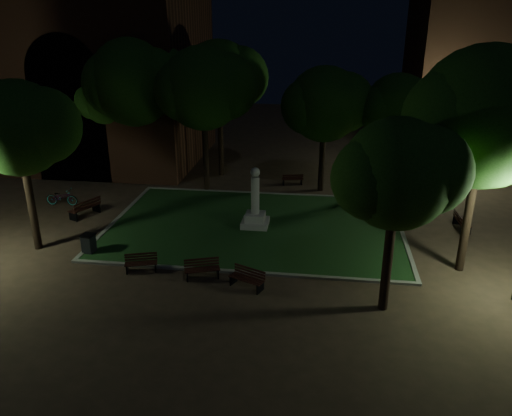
{
  "coord_description": "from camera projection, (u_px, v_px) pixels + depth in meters",
  "views": [
    {
      "loc": [
        3.33,
        -22.01,
        10.6
      ],
      "look_at": [
        0.18,
        1.0,
        1.47
      ],
      "focal_mm": 35.0,
      "sensor_mm": 36.0,
      "label": 1
    }
  ],
  "objects": [
    {
      "name": "bench_left_side",
      "position": [
        85.0,
        208.0,
        27.62
      ],
      "size": [
        1.33,
        1.92,
        1.0
      ],
      "rotation": [
        0.0,
        0.0,
        -2.0
      ],
      "color": "black",
      "rests_on": "ground"
    },
    {
      "name": "lawn",
      "position": [
        255.0,
        226.0,
        26.42
      ],
      "size": [
        15.0,
        10.0,
        0.08
      ],
      "primitive_type": "cube",
      "color": "#1C3F19",
      "rests_on": "ground"
    },
    {
      "name": "tree_west",
      "position": [
        20.0,
        128.0,
        21.9
      ],
      "size": [
        5.24,
        4.27,
        8.0
      ],
      "color": "black",
      "rests_on": "ground"
    },
    {
      "name": "tree_north_er",
      "position": [
        326.0,
        104.0,
        29.9
      ],
      "size": [
        5.59,
        4.56,
        7.75
      ],
      "color": "black",
      "rests_on": "ground"
    },
    {
      "name": "bench_west_near",
      "position": [
        141.0,
        263.0,
        21.83
      ],
      "size": [
        1.48,
        0.87,
        0.77
      ],
      "rotation": [
        0.0,
        0.0,
        0.29
      ],
      "color": "black",
      "rests_on": "ground"
    },
    {
      "name": "lamppost_nw",
      "position": [
        103.0,
        130.0,
        35.07
      ],
      "size": [
        1.18,
        0.28,
        4.05
      ],
      "color": "black",
      "rests_on": "ground"
    },
    {
      "name": "bicycle",
      "position": [
        62.0,
        197.0,
        29.23
      ],
      "size": [
        1.92,
        0.69,
        1.0
      ],
      "primitive_type": "imported",
      "rotation": [
        0.0,
        0.0,
        1.59
      ],
      "color": "black",
      "rests_on": "ground"
    },
    {
      "name": "bench_right_side",
      "position": [
        461.0,
        222.0,
        26.03
      ],
      "size": [
        0.62,
        1.58,
        0.86
      ],
      "rotation": [
        0.0,
        0.0,
        1.62
      ],
      "color": "black",
      "rests_on": "ground"
    },
    {
      "name": "bench_near_left",
      "position": [
        202.0,
        269.0,
        21.27
      ],
      "size": [
        1.58,
        0.97,
        0.82
      ],
      "rotation": [
        0.0,
        0.0,
        0.33
      ],
      "color": "black",
      "rests_on": "ground"
    },
    {
      "name": "ground",
      "position": [
        250.0,
        243.0,
        24.59
      ],
      "size": [
        80.0,
        80.0,
        0.0
      ],
      "primitive_type": "plane",
      "color": "#453224"
    },
    {
      "name": "lamppost_ne",
      "position": [
        444.0,
        134.0,
        32.48
      ],
      "size": [
        1.18,
        0.28,
        4.62
      ],
      "color": "black",
      "rests_on": "ground"
    },
    {
      "name": "trash_bin",
      "position": [
        89.0,
        244.0,
        23.36
      ],
      "size": [
        0.65,
        0.65,
        0.97
      ],
      "color": "black",
      "rests_on": "ground"
    },
    {
      "name": "lawn_kerb",
      "position": [
        255.0,
        226.0,
        26.41
      ],
      "size": [
        15.4,
        10.4,
        0.12
      ],
      "color": "slate",
      "rests_on": "ground"
    },
    {
      "name": "bench_near_right",
      "position": [
        247.0,
        279.0,
        20.5
      ],
      "size": [
        1.58,
        1.09,
        0.82
      ],
      "rotation": [
        0.0,
        0.0,
        -0.43
      ],
      "color": "black",
      "rests_on": "ground"
    },
    {
      "name": "tree_far_north",
      "position": [
        221.0,
        79.0,
        32.48
      ],
      "size": [
        6.11,
        4.99,
        9.07
      ],
      "color": "black",
      "rests_on": "ground"
    },
    {
      "name": "monument",
      "position": [
        255.0,
        210.0,
        26.08
      ],
      "size": [
        1.4,
        1.4,
        3.2
      ],
      "color": "#9B958F",
      "rests_on": "lawn"
    },
    {
      "name": "tree_extra",
      "position": [
        111.0,
        98.0,
        32.55
      ],
      "size": [
        4.91,
        4.0,
        7.4
      ],
      "color": "black",
      "rests_on": "ground"
    },
    {
      "name": "tree_east",
      "position": [
        488.0,
        118.0,
        19.57
      ],
      "size": [
        6.97,
        5.69,
        9.59
      ],
      "color": "black",
      "rests_on": "ground"
    },
    {
      "name": "bench_far_side",
      "position": [
        293.0,
        180.0,
        32.78
      ],
      "size": [
        1.43,
        0.76,
        0.75
      ],
      "rotation": [
        0.0,
        0.0,
        3.36
      ],
      "color": "black",
      "rests_on": "ground"
    },
    {
      "name": "tree_se",
      "position": [
        400.0,
        175.0,
        17.19
      ],
      "size": [
        4.87,
        3.98,
        7.38
      ],
      "color": "black",
      "rests_on": "ground"
    },
    {
      "name": "building_main",
      "position": [
        64.0,
        59.0,
        36.6
      ],
      "size": [
        20.0,
        12.0,
        15.0
      ],
      "color": "#4D291A",
      "rests_on": "ground"
    },
    {
      "name": "tree_north_wl",
      "position": [
        205.0,
        88.0,
        29.43
      ],
      "size": [
        6.1,
        4.98,
        8.91
      ],
      "color": "black",
      "rests_on": "ground"
    },
    {
      "name": "tree_nw",
      "position": [
        137.0,
        82.0,
        31.25
      ],
      "size": [
        6.87,
        5.61,
        9.36
      ],
      "color": "black",
      "rests_on": "ground"
    },
    {
      "name": "tree_ne",
      "position": [
        399.0,
        108.0,
        29.28
      ],
      "size": [
        4.9,
        4.0,
        7.4
      ],
      "color": "black",
      "rests_on": "ground"
    }
  ]
}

